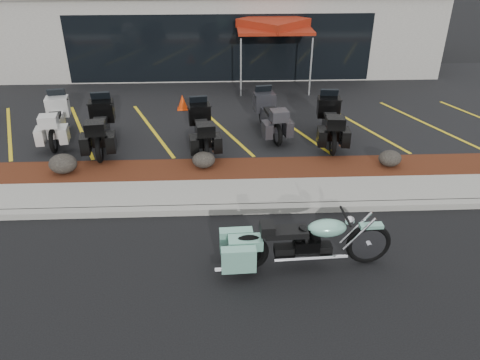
{
  "coord_description": "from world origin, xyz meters",
  "views": [
    {
      "loc": [
        -0.04,
        -8.14,
        5.77
      ],
      "look_at": [
        0.37,
        1.2,
        0.67
      ],
      "focal_mm": 35.0,
      "sensor_mm": 36.0,
      "label": 1
    }
  ],
  "objects_px": {
    "hero_cruiser": "(369,238)",
    "touring_white": "(59,110)",
    "traffic_cone": "(182,102)",
    "popup_canopy": "(273,25)"
  },
  "relations": [
    {
      "from": "touring_white",
      "to": "traffic_cone",
      "type": "height_order",
      "value": "touring_white"
    },
    {
      "from": "touring_white",
      "to": "traffic_cone",
      "type": "bearing_deg",
      "value": -72.9
    },
    {
      "from": "traffic_cone",
      "to": "popup_canopy",
      "type": "bearing_deg",
      "value": 37.75
    },
    {
      "from": "traffic_cone",
      "to": "touring_white",
      "type": "bearing_deg",
      "value": -154.26
    },
    {
      "from": "touring_white",
      "to": "traffic_cone",
      "type": "xyz_separation_m",
      "value": [
        3.62,
        1.74,
        -0.41
      ]
    },
    {
      "from": "hero_cruiser",
      "to": "traffic_cone",
      "type": "distance_m",
      "value": 9.36
    },
    {
      "from": "hero_cruiser",
      "to": "touring_white",
      "type": "distance_m",
      "value": 10.19
    },
    {
      "from": "touring_white",
      "to": "popup_canopy",
      "type": "xyz_separation_m",
      "value": [
        6.98,
        4.35,
        1.65
      ]
    },
    {
      "from": "touring_white",
      "to": "popup_canopy",
      "type": "height_order",
      "value": "popup_canopy"
    },
    {
      "from": "popup_canopy",
      "to": "traffic_cone",
      "type": "bearing_deg",
      "value": -134.13
    }
  ]
}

